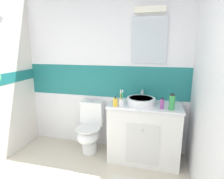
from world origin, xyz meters
TOP-DOWN VIEW (x-y plane):
  - wall_back_tiled at (0.01, 2.45)m, footprint 3.20×0.20m
  - vanity_cabinet at (0.67, 2.14)m, footprint 1.00×0.55m
  - sink_basin at (0.61, 2.13)m, footprint 0.40×0.44m
  - toilet at (-0.18, 2.16)m, footprint 0.37×0.50m
  - toothbrush_cup at (0.36, 1.97)m, footprint 0.08×0.08m
  - soap_dispenser at (0.28, 1.95)m, footprint 0.07×0.07m
  - mouthwash_bottle at (1.01, 1.98)m, footprint 0.08×0.08m
  - deodorant_spray_can at (0.89, 1.98)m, footprint 0.05×0.05m

SIDE VIEW (x-z plane):
  - toilet at x=-0.18m, z-range -0.03..0.77m
  - vanity_cabinet at x=0.67m, z-range 0.00..0.85m
  - sink_basin at x=0.61m, z-range 0.82..0.98m
  - soap_dispenser at x=0.28m, z-range 0.83..0.98m
  - toothbrush_cup at x=0.36m, z-range 0.79..1.02m
  - deodorant_spray_can at x=0.89m, z-range 0.85..0.99m
  - mouthwash_bottle at x=1.01m, z-range 0.85..1.05m
  - wall_back_tiled at x=0.01m, z-range 0.01..2.51m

